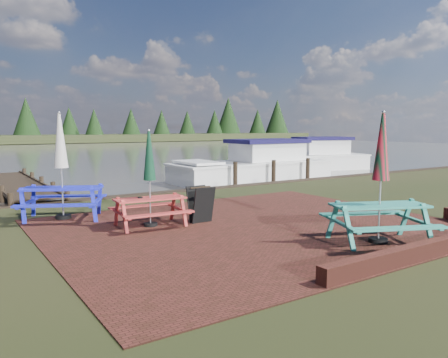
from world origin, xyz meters
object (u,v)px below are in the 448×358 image
picnic_table_red (150,193)px  picnic_table_blue (62,183)px  picnic_table_teal (380,198)px  boat_near (255,167)px  jetty (18,184)px  boat_far (313,159)px  chalkboard (201,204)px

picnic_table_red → picnic_table_blue: picnic_table_blue is taller
picnic_table_teal → picnic_table_blue: (-4.67, 5.79, 0.02)m
picnic_table_blue → boat_near: picnic_table_blue is taller
picnic_table_teal → boat_near: size_ratio=0.33×
picnic_table_red → jetty: bearing=104.1°
jetty → boat_far: (15.87, 0.33, 0.32)m
picnic_table_blue → jetty: size_ratio=0.29×
picnic_table_red → jetty: picnic_table_red is taller
picnic_table_blue → picnic_table_red: bearing=-26.4°
chalkboard → picnic_table_teal: bearing=-62.2°
boat_near → boat_far: boat_near is taller
picnic_table_blue → chalkboard: size_ratio=3.02×
picnic_table_red → chalkboard: picnic_table_red is taller
jetty → picnic_table_blue: bearing=-89.6°
picnic_table_blue → boat_near: 11.04m
picnic_table_blue → boat_far: picnic_table_blue is taller
picnic_table_red → jetty: 9.10m
chalkboard → jetty: chalkboard is taller
jetty → boat_near: bearing=-11.3°
chalkboard → boat_near: 10.20m
jetty → boat_near: size_ratio=1.17×
picnic_table_teal → picnic_table_red: 4.98m
jetty → boat_far: size_ratio=1.28×
picnic_table_teal → chalkboard: picnic_table_teal is taller
picnic_table_red → jetty: (-1.54, 8.94, -0.66)m
picnic_table_blue → picnic_table_teal: bearing=-24.5°
boat_near → picnic_table_teal: bearing=154.5°
chalkboard → boat_far: (13.16, 9.56, -0.02)m
picnic_table_blue → boat_near: size_ratio=0.34×
picnic_table_blue → jetty: picnic_table_blue is taller
picnic_table_blue → chalkboard: picnic_table_blue is taller
chalkboard → jetty: bearing=104.5°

